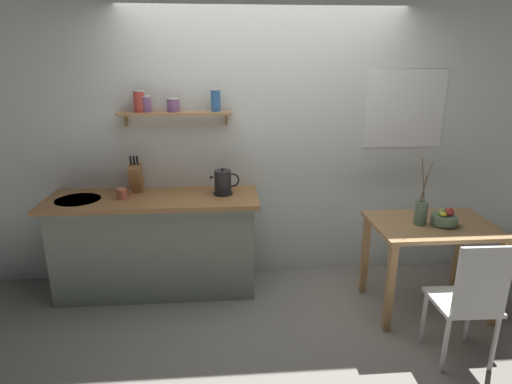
{
  "coord_description": "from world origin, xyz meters",
  "views": [
    {
      "loc": [
        -0.38,
        -3.24,
        2.04
      ],
      "look_at": [
        -0.1,
        0.25,
        0.95
      ],
      "focal_mm": 29.49,
      "sensor_mm": 36.0,
      "label": 1
    }
  ],
  "objects_px": {
    "electric_kettle": "(223,182)",
    "dining_chair_near": "(470,298)",
    "fruit_bowl": "(444,218)",
    "twig_vase": "(421,212)",
    "dining_table": "(431,238)",
    "coffee_mug_by_sink": "(122,194)",
    "knife_block": "(136,177)"
  },
  "relations": [
    {
      "from": "dining_chair_near",
      "to": "twig_vase",
      "type": "distance_m",
      "value": 0.79
    },
    {
      "from": "dining_chair_near",
      "to": "electric_kettle",
      "type": "distance_m",
      "value": 2.1
    },
    {
      "from": "dining_table",
      "to": "fruit_bowl",
      "type": "height_order",
      "value": "fruit_bowl"
    },
    {
      "from": "fruit_bowl",
      "to": "coffee_mug_by_sink",
      "type": "height_order",
      "value": "coffee_mug_by_sink"
    },
    {
      "from": "fruit_bowl",
      "to": "electric_kettle",
      "type": "height_order",
      "value": "electric_kettle"
    },
    {
      "from": "electric_kettle",
      "to": "dining_chair_near",
      "type": "bearing_deg",
      "value": -36.44
    },
    {
      "from": "dining_chair_near",
      "to": "fruit_bowl",
      "type": "relative_size",
      "value": 4.55
    },
    {
      "from": "dining_chair_near",
      "to": "coffee_mug_by_sink",
      "type": "xyz_separation_m",
      "value": [
        -2.5,
        1.15,
        0.44
      ]
    },
    {
      "from": "electric_kettle",
      "to": "knife_block",
      "type": "relative_size",
      "value": 0.77
    },
    {
      "from": "knife_block",
      "to": "twig_vase",
      "type": "bearing_deg",
      "value": -15.16
    },
    {
      "from": "fruit_bowl",
      "to": "coffee_mug_by_sink",
      "type": "relative_size",
      "value": 1.65
    },
    {
      "from": "twig_vase",
      "to": "fruit_bowl",
      "type": "bearing_deg",
      "value": -11.12
    },
    {
      "from": "electric_kettle",
      "to": "coffee_mug_by_sink",
      "type": "relative_size",
      "value": 2.07
    },
    {
      "from": "dining_table",
      "to": "dining_chair_near",
      "type": "height_order",
      "value": "dining_chair_near"
    },
    {
      "from": "fruit_bowl",
      "to": "coffee_mug_by_sink",
      "type": "distance_m",
      "value": 2.67
    },
    {
      "from": "dining_chair_near",
      "to": "knife_block",
      "type": "distance_m",
      "value": 2.81
    },
    {
      "from": "dining_chair_near",
      "to": "coffee_mug_by_sink",
      "type": "bearing_deg",
      "value": 155.4
    },
    {
      "from": "dining_chair_near",
      "to": "twig_vase",
      "type": "bearing_deg",
      "value": 94.82
    },
    {
      "from": "electric_kettle",
      "to": "dining_table",
      "type": "bearing_deg",
      "value": -16.59
    },
    {
      "from": "twig_vase",
      "to": "knife_block",
      "type": "xyz_separation_m",
      "value": [
        -2.36,
        0.64,
        0.17
      ]
    },
    {
      "from": "twig_vase",
      "to": "knife_block",
      "type": "height_order",
      "value": "twig_vase"
    },
    {
      "from": "twig_vase",
      "to": "coffee_mug_by_sink",
      "type": "xyz_separation_m",
      "value": [
        -2.44,
        0.45,
        0.08
      ]
    },
    {
      "from": "twig_vase",
      "to": "knife_block",
      "type": "bearing_deg",
      "value": 164.84
    },
    {
      "from": "knife_block",
      "to": "coffee_mug_by_sink",
      "type": "relative_size",
      "value": 2.71
    },
    {
      "from": "electric_kettle",
      "to": "twig_vase",
      "type": "bearing_deg",
      "value": -18.05
    },
    {
      "from": "twig_vase",
      "to": "electric_kettle",
      "type": "relative_size",
      "value": 2.13
    },
    {
      "from": "electric_kettle",
      "to": "knife_block",
      "type": "bearing_deg",
      "value": 170.96
    },
    {
      "from": "fruit_bowl",
      "to": "twig_vase",
      "type": "height_order",
      "value": "twig_vase"
    },
    {
      "from": "dining_chair_near",
      "to": "electric_kettle",
      "type": "bearing_deg",
      "value": 143.56
    },
    {
      "from": "dining_table",
      "to": "knife_block",
      "type": "height_order",
      "value": "knife_block"
    },
    {
      "from": "knife_block",
      "to": "coffee_mug_by_sink",
      "type": "bearing_deg",
      "value": -115.33
    },
    {
      "from": "fruit_bowl",
      "to": "knife_block",
      "type": "distance_m",
      "value": 2.63
    }
  ]
}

